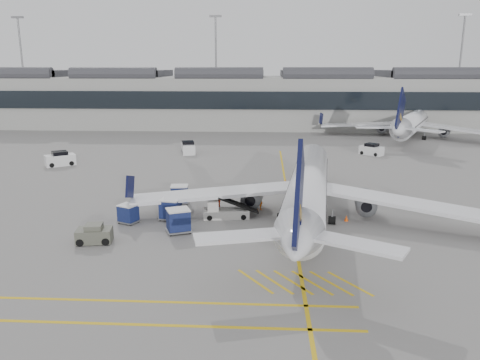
{
  "coord_description": "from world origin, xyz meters",
  "views": [
    {
      "loc": [
        7.52,
        -34.5,
        13.42
      ],
      "look_at": [
        5.46,
        3.82,
        4.0
      ],
      "focal_mm": 35.0,
      "sensor_mm": 36.0,
      "label": 1
    }
  ],
  "objects_px": {
    "ramp_agent_b": "(217,203)",
    "pushback_tug": "(94,234)",
    "belt_loader": "(225,211)",
    "ramp_agent_a": "(259,200)",
    "airliner_main": "(308,188)",
    "baggage_cart_a": "(178,220)"
  },
  "relations": [
    {
      "from": "ramp_agent_b",
      "to": "pushback_tug",
      "type": "relative_size",
      "value": 0.56
    },
    {
      "from": "belt_loader",
      "to": "ramp_agent_b",
      "type": "relative_size",
      "value": 3.18
    },
    {
      "from": "belt_loader",
      "to": "ramp_agent_b",
      "type": "distance_m",
      "value": 2.17
    },
    {
      "from": "ramp_agent_a",
      "to": "ramp_agent_b",
      "type": "height_order",
      "value": "ramp_agent_a"
    },
    {
      "from": "ramp_agent_b",
      "to": "pushback_tug",
      "type": "bearing_deg",
      "value": 35.83
    },
    {
      "from": "ramp_agent_a",
      "to": "pushback_tug",
      "type": "distance_m",
      "value": 15.63
    },
    {
      "from": "airliner_main",
      "to": "baggage_cart_a",
      "type": "distance_m",
      "value": 12.02
    },
    {
      "from": "pushback_tug",
      "to": "airliner_main",
      "type": "bearing_deg",
      "value": 14.36
    },
    {
      "from": "baggage_cart_a",
      "to": "belt_loader",
      "type": "bearing_deg",
      "value": 27.05
    },
    {
      "from": "belt_loader",
      "to": "baggage_cart_a",
      "type": "bearing_deg",
      "value": -137.19
    },
    {
      "from": "ramp_agent_a",
      "to": "ramp_agent_b",
      "type": "relative_size",
      "value": 1.25
    },
    {
      "from": "airliner_main",
      "to": "pushback_tug",
      "type": "relative_size",
      "value": 12.25
    },
    {
      "from": "airliner_main",
      "to": "ramp_agent_a",
      "type": "height_order",
      "value": "airliner_main"
    },
    {
      "from": "belt_loader",
      "to": "pushback_tug",
      "type": "xyz_separation_m",
      "value": [
        -9.62,
        -6.69,
        0.06
      ]
    },
    {
      "from": "airliner_main",
      "to": "belt_loader",
      "type": "height_order",
      "value": "airliner_main"
    },
    {
      "from": "belt_loader",
      "to": "ramp_agent_a",
      "type": "bearing_deg",
      "value": 31.0
    },
    {
      "from": "baggage_cart_a",
      "to": "ramp_agent_b",
      "type": "xyz_separation_m",
      "value": [
        2.61,
        6.1,
        -0.28
      ]
    },
    {
      "from": "ramp_agent_a",
      "to": "pushback_tug",
      "type": "relative_size",
      "value": 0.7
    },
    {
      "from": "airliner_main",
      "to": "belt_loader",
      "type": "distance_m",
      "value": 7.77
    },
    {
      "from": "belt_loader",
      "to": "baggage_cart_a",
      "type": "height_order",
      "value": "belt_loader"
    },
    {
      "from": "belt_loader",
      "to": "baggage_cart_a",
      "type": "relative_size",
      "value": 2.14
    },
    {
      "from": "airliner_main",
      "to": "ramp_agent_a",
      "type": "relative_size",
      "value": 17.5
    }
  ]
}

